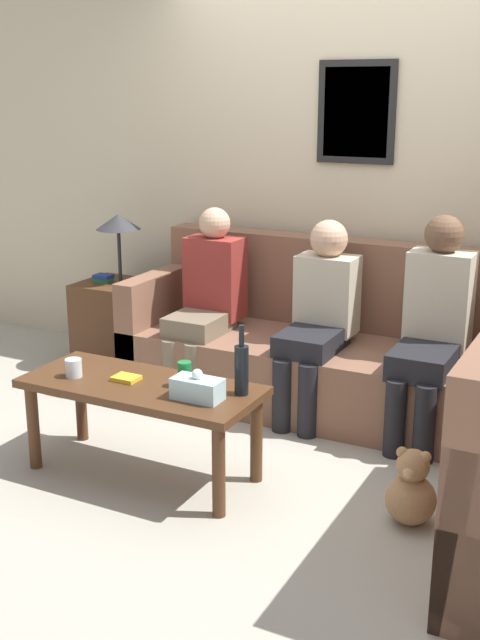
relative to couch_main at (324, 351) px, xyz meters
The scene contains 14 objects.
ground_plane 0.62m from the couch_main, 90.00° to the right, with size 16.00×16.00×0.00m, color #ADA899.
wall_back 1.08m from the couch_main, 90.00° to the left, with size 9.00×0.08×2.60m.
couch_main is the anchor object (origin of this frame).
coffee_table 1.37m from the couch_main, 108.91° to the right, with size 1.17×0.50×0.48m.
side_table_with_lamp 1.51m from the couch_main, behind, with size 0.45×0.45×1.05m.
wine_bottle 1.23m from the couch_main, 87.44° to the right, with size 0.07×0.07×0.33m.
drinking_glass 1.59m from the couch_main, 119.89° to the right, with size 0.08×0.08×0.09m.
book_stack 1.40m from the couch_main, 112.28° to the right, with size 0.12×0.10×0.02m.
soda_can 1.27m from the couch_main, 100.66° to the right, with size 0.07×0.07×0.12m.
tissue_box 1.36m from the couch_main, 94.09° to the right, with size 0.23×0.12×0.14m.
person_left 0.78m from the couch_main, 166.30° to the right, with size 0.34×0.57×1.15m.
person_middle 0.34m from the couch_main, 81.32° to the right, with size 0.34×0.61×1.12m.
person_right 0.76m from the couch_main, 14.16° to the right, with size 0.34×0.64×1.20m.
teddy_bear 1.44m from the couch_main, 53.22° to the right, with size 0.22×0.22×0.35m.
Camera 1 is at (1.63, -3.75, 1.84)m, focal length 45.00 mm.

